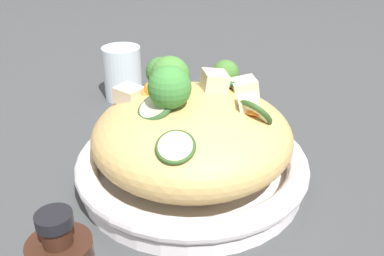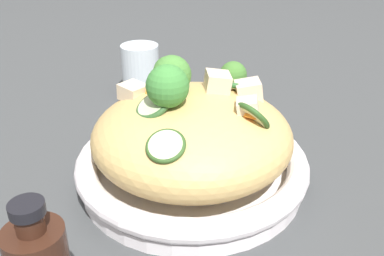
{
  "view_description": "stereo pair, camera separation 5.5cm",
  "coord_description": "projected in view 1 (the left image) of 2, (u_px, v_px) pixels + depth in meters",
  "views": [
    {
      "loc": [
        0.33,
        0.35,
        0.33
      ],
      "look_at": [
        0.0,
        0.0,
        0.08
      ],
      "focal_mm": 41.0,
      "sensor_mm": 36.0,
      "label": 1
    },
    {
      "loc": [
        0.29,
        0.39,
        0.33
      ],
      "look_at": [
        0.0,
        0.0,
        0.08
      ],
      "focal_mm": 41.0,
      "sensor_mm": 36.0,
      "label": 2
    }
  ],
  "objects": [
    {
      "name": "carrot_coins",
      "position": [
        185.0,
        99.0,
        0.54
      ],
      "size": [
        0.09,
        0.16,
        0.03
      ],
      "color": "orange",
      "rests_on": "serving_bowl"
    },
    {
      "name": "drinking_glass",
      "position": [
        123.0,
        73.0,
        0.81
      ],
      "size": [
        0.07,
        0.07,
        0.1
      ],
      "color": "silver",
      "rests_on": "ground_plane"
    },
    {
      "name": "ground_plane",
      "position": [
        192.0,
        181.0,
        0.58
      ],
      "size": [
        3.0,
        3.0,
        0.0
      ],
      "primitive_type": "plane",
      "color": "#3D3F41"
    },
    {
      "name": "serving_bowl",
      "position": [
        192.0,
        166.0,
        0.57
      ],
      "size": [
        0.3,
        0.3,
        0.05
      ],
      "color": "white",
      "rests_on": "ground_plane"
    },
    {
      "name": "broccoli_florets",
      "position": [
        178.0,
        79.0,
        0.55
      ],
      "size": [
        0.19,
        0.16,
        0.08
      ],
      "color": "#A4B570",
      "rests_on": "serving_bowl"
    },
    {
      "name": "noodle_heap",
      "position": [
        192.0,
        135.0,
        0.55
      ],
      "size": [
        0.25,
        0.25,
        0.11
      ],
      "color": "tan",
      "rests_on": "serving_bowl"
    },
    {
      "name": "zucchini_slices",
      "position": [
        203.0,
        112.0,
        0.51
      ],
      "size": [
        0.2,
        0.13,
        0.04
      ],
      "color": "beige",
      "rests_on": "serving_bowl"
    },
    {
      "name": "chicken_chunks",
      "position": [
        210.0,
        91.0,
        0.55
      ],
      "size": [
        0.16,
        0.17,
        0.04
      ],
      "color": "beige",
      "rests_on": "serving_bowl"
    }
  ]
}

